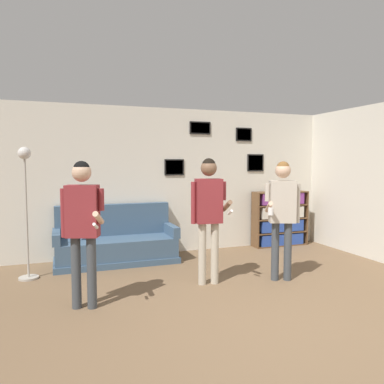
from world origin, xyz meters
name	(u,v)px	position (x,y,z in m)	size (l,w,h in m)	color
ground_plane	(287,339)	(0.00, 0.00, 0.00)	(20.00, 20.00, 0.00)	brown
wall_back	(174,181)	(0.01, 3.79, 1.35)	(8.57, 0.08, 2.70)	silver
wall_right	(384,183)	(3.11, 1.88, 1.35)	(0.06, 6.16, 2.70)	silver
couch	(116,244)	(-1.15, 3.38, 0.31)	(2.03, 0.80, 0.97)	#3D5670
bookshelf	(280,219)	(2.20, 3.57, 0.55)	(1.16, 0.30, 1.11)	brown
floor_lamp	(26,195)	(-2.49, 2.88, 1.24)	(0.28, 0.28, 1.92)	#ADA89E
person_player_foreground_left	(83,218)	(-1.79, 1.46, 1.06)	(0.48, 0.56, 1.72)	#3D4247
person_player_foreground_center	(209,207)	(-0.10, 1.79, 1.09)	(0.50, 0.50, 1.76)	#B7AD99
person_watcher_holding_cup	(282,207)	(0.96, 1.59, 1.06)	(0.58, 0.38, 1.71)	#3D4247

